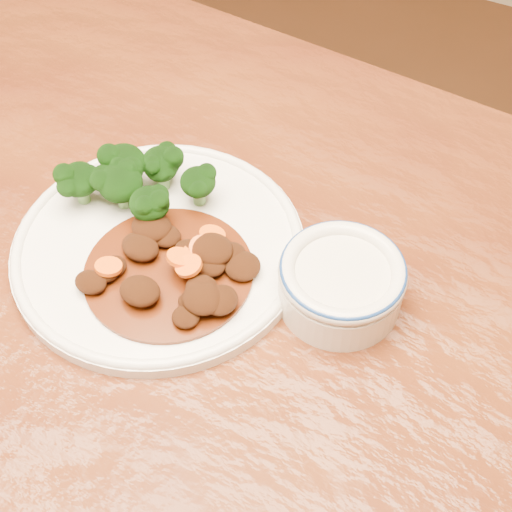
% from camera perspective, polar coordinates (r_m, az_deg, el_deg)
% --- Properties ---
extents(dining_table, '(1.57, 1.02, 0.75)m').
position_cam_1_polar(dining_table, '(0.78, -7.87, -5.93)').
color(dining_table, '#5F2C10').
rests_on(dining_table, ground).
extents(dinner_plate, '(0.30, 0.30, 0.02)m').
position_cam_1_polar(dinner_plate, '(0.74, -7.78, 0.81)').
color(dinner_plate, silver).
rests_on(dinner_plate, dining_table).
extents(broccoli_florets, '(0.15, 0.10, 0.05)m').
position_cam_1_polar(broccoli_florets, '(0.76, -9.57, 6.21)').
color(broccoli_florets, '#659F52').
rests_on(broccoli_florets, dinner_plate).
extents(mince_stew, '(0.17, 0.17, 0.03)m').
position_cam_1_polar(mince_stew, '(0.70, -6.44, -0.83)').
color(mince_stew, '#481707').
rests_on(mince_stew, dinner_plate).
extents(dip_bowl, '(0.12, 0.12, 0.05)m').
position_cam_1_polar(dip_bowl, '(0.68, 6.83, -2.05)').
color(dip_bowl, beige).
rests_on(dip_bowl, dining_table).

